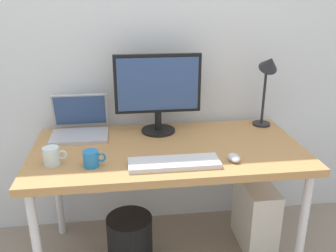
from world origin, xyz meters
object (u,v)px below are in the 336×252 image
(desk, at_px, (168,157))
(desk_lamp, at_px, (268,75))
(mouse, at_px, (234,158))
(coffee_mug, at_px, (91,159))
(glass_cup, at_px, (52,156))
(laptop, at_px, (80,125))
(keyboard, at_px, (174,163))
(computer_tower, at_px, (255,214))
(monitor, at_px, (158,89))
(wastebasket, at_px, (130,240))

(desk, bearing_deg, desk_lamp, 20.36)
(mouse, height_order, coffee_mug, coffee_mug)
(coffee_mug, bearing_deg, desk, 24.83)
(desk_lamp, relative_size, glass_cup, 4.05)
(desk, relative_size, laptop, 4.53)
(keyboard, distance_m, computer_tower, 0.79)
(laptop, bearing_deg, monitor, -2.24)
(glass_cup, bearing_deg, mouse, -4.73)
(desk_lamp, xyz_separation_m, keyboard, (-0.62, -0.46, -0.32))
(mouse, relative_size, computer_tower, 0.21)
(desk, bearing_deg, coffee_mug, -155.17)
(keyboard, relative_size, wastebasket, 1.47)
(laptop, bearing_deg, mouse, -30.36)
(laptop, xyz_separation_m, coffee_mug, (0.09, -0.43, -0.02))
(desk_lamp, height_order, keyboard, desk_lamp)
(wastebasket, bearing_deg, desk, 8.58)
(laptop, height_order, glass_cup, laptop)
(monitor, bearing_deg, desk_lamp, 0.06)
(mouse, distance_m, glass_cup, 0.89)
(monitor, relative_size, keyboard, 1.13)
(wastebasket, bearing_deg, keyboard, -39.78)
(glass_cup, bearing_deg, desk_lamp, 17.08)
(coffee_mug, relative_size, glass_cup, 0.97)
(desk, relative_size, desk_lamp, 3.15)
(desk_lamp, relative_size, wastebasket, 1.53)
(coffee_mug, bearing_deg, mouse, -2.51)
(desk, distance_m, laptop, 0.56)
(laptop, height_order, keyboard, laptop)
(monitor, xyz_separation_m, computer_tower, (0.57, -0.20, -0.76))
(desk_lamp, bearing_deg, monitor, -179.94)
(mouse, distance_m, coffee_mug, 0.69)
(monitor, distance_m, keyboard, 0.52)
(desk_lamp, distance_m, computer_tower, 0.85)
(mouse, xyz_separation_m, coffee_mug, (-0.69, 0.03, 0.02))
(desk, height_order, glass_cup, glass_cup)
(monitor, height_order, computer_tower, monitor)
(monitor, relative_size, wastebasket, 1.66)
(mouse, bearing_deg, desk_lamp, 53.90)
(keyboard, distance_m, mouse, 0.30)
(monitor, distance_m, coffee_mug, 0.59)
(laptop, relative_size, desk_lamp, 0.70)
(monitor, xyz_separation_m, desk_lamp, (0.65, 0.00, 0.07))
(laptop, xyz_separation_m, desk_lamp, (1.11, -0.02, 0.27))
(desk, bearing_deg, computer_tower, 3.66)
(mouse, height_order, wastebasket, mouse)
(laptop, xyz_separation_m, keyboard, (0.49, -0.47, -0.05))
(laptop, bearing_deg, computer_tower, -11.75)
(desk, relative_size, glass_cup, 12.75)
(mouse, distance_m, computer_tower, 0.62)
(keyboard, xyz_separation_m, mouse, (0.30, 0.01, 0.01))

